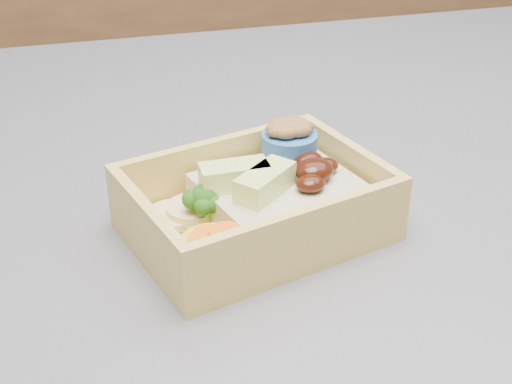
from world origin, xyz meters
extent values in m
cube|color=brown|center=(0.00, 1.20, 0.45)|extent=(3.20, 0.60, 0.90)
cube|color=#333338|center=(0.00, -0.10, 0.90)|extent=(1.24, 0.84, 0.04)
cube|color=#DAB95A|center=(-0.05, -0.14, 0.92)|extent=(0.19, 0.16, 0.01)
cube|color=#DAB95A|center=(-0.07, -0.09, 0.95)|extent=(0.16, 0.05, 0.04)
cube|color=#DAB95A|center=(-0.04, -0.19, 0.95)|extent=(0.16, 0.05, 0.04)
cube|color=#DAB95A|center=(0.03, -0.12, 0.95)|extent=(0.03, 0.10, 0.04)
cube|color=#DAB95A|center=(-0.13, -0.16, 0.95)|extent=(0.03, 0.10, 0.04)
cube|color=tan|center=(-0.03, -0.13, 0.94)|extent=(0.12, 0.12, 0.03)
ellipsoid|color=black|center=(-0.01, -0.14, 0.96)|extent=(0.03, 0.03, 0.02)
ellipsoid|color=black|center=(-0.01, -0.12, 0.96)|extent=(0.03, 0.02, 0.01)
ellipsoid|color=black|center=(-0.02, -0.15, 0.96)|extent=(0.02, 0.02, 0.01)
ellipsoid|color=black|center=(0.00, -0.13, 0.96)|extent=(0.02, 0.02, 0.01)
cube|color=#D8F07D|center=(-0.05, -0.14, 0.96)|extent=(0.05, 0.05, 0.02)
cube|color=#D8F07D|center=(-0.06, -0.13, 0.96)|extent=(0.05, 0.02, 0.02)
cylinder|color=#76B561|center=(-0.09, -0.14, 0.93)|extent=(0.01, 0.01, 0.01)
sphere|color=#256016|center=(-0.09, -0.14, 0.95)|extent=(0.02, 0.02, 0.02)
sphere|color=#256016|center=(-0.08, -0.13, 0.95)|extent=(0.01, 0.01, 0.01)
sphere|color=#256016|center=(-0.09, -0.13, 0.95)|extent=(0.01, 0.01, 0.01)
sphere|color=#256016|center=(-0.08, -0.14, 0.95)|extent=(0.01, 0.01, 0.01)
sphere|color=#256016|center=(-0.09, -0.14, 0.95)|extent=(0.01, 0.01, 0.01)
sphere|color=#256016|center=(-0.09, -0.13, 0.95)|extent=(0.01, 0.01, 0.01)
cylinder|color=gold|center=(-0.09, -0.18, 0.94)|extent=(0.04, 0.04, 0.02)
cylinder|color=orange|center=(-0.09, -0.18, 0.95)|extent=(0.02, 0.02, 0.00)
cylinder|color=orange|center=(-0.10, -0.18, 0.95)|extent=(0.02, 0.02, 0.00)
cylinder|color=orange|center=(-0.08, -0.18, 0.95)|extent=(0.02, 0.02, 0.00)
cylinder|color=#D8BC7C|center=(-0.11, -0.12, 0.93)|extent=(0.04, 0.04, 0.01)
cylinder|color=#D8BC7C|center=(-0.09, -0.12, 0.94)|extent=(0.04, 0.04, 0.01)
ellipsoid|color=white|center=(-0.08, -0.11, 0.94)|extent=(0.02, 0.02, 0.02)
ellipsoid|color=white|center=(-0.11, -0.17, 0.94)|extent=(0.02, 0.02, 0.02)
cylinder|color=#3261AD|center=(-0.01, -0.10, 0.96)|extent=(0.04, 0.04, 0.02)
ellipsoid|color=brown|center=(-0.01, -0.10, 0.98)|extent=(0.02, 0.02, 0.01)
ellipsoid|color=brown|center=(-0.01, -0.09, 0.98)|extent=(0.02, 0.02, 0.01)
ellipsoid|color=brown|center=(-0.02, -0.10, 0.98)|extent=(0.02, 0.02, 0.01)
ellipsoid|color=brown|center=(-0.01, -0.10, 0.98)|extent=(0.02, 0.02, 0.01)
ellipsoid|color=brown|center=(-0.02, -0.11, 0.98)|extent=(0.02, 0.02, 0.01)
ellipsoid|color=brown|center=(0.00, -0.10, 0.98)|extent=(0.02, 0.02, 0.01)
ellipsoid|color=brown|center=(-0.02, -0.09, 0.98)|extent=(0.02, 0.02, 0.01)
ellipsoid|color=brown|center=(-0.01, -0.09, 0.98)|extent=(0.02, 0.02, 0.01)
ellipsoid|color=brown|center=(-0.02, -0.10, 0.98)|extent=(0.02, 0.02, 0.01)
camera|label=1|loc=(-0.16, -0.54, 1.19)|focal=50.00mm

